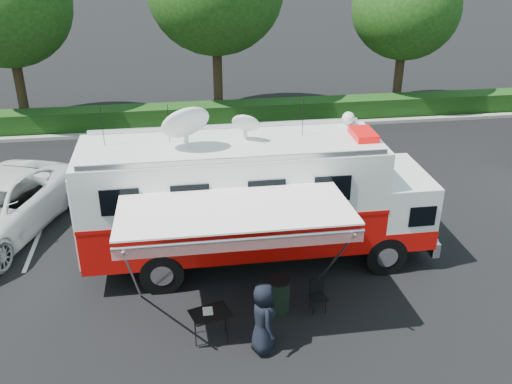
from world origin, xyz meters
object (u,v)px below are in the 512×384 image
at_px(command_truck, 256,198).
at_px(white_suv, 0,235).
at_px(folding_table, 210,314).
at_px(trash_bin, 278,294).

distance_m(command_truck, white_suv, 8.26).
distance_m(white_suv, folding_table, 8.40).
xyz_separation_m(folding_table, trash_bin, (1.73, 0.82, -0.23)).
distance_m(folding_table, trash_bin, 1.92).
xyz_separation_m(command_truck, trash_bin, (0.21, -2.36, -1.49)).
bearing_deg(folding_table, command_truck, 64.61).
height_order(command_truck, white_suv, command_truck).
bearing_deg(command_truck, folding_table, -115.39).
bearing_deg(trash_bin, white_suv, 147.84).
xyz_separation_m(command_truck, folding_table, (-1.51, -3.18, -1.25)).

